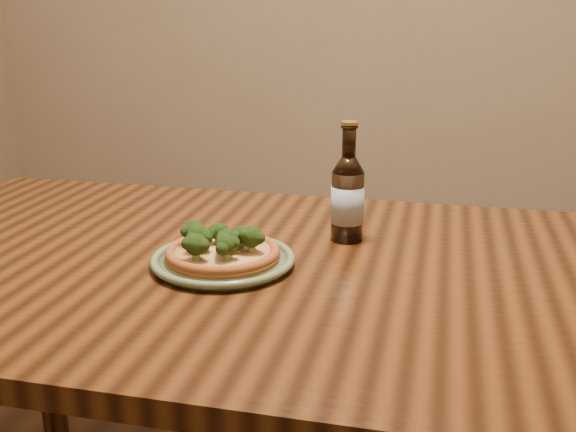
% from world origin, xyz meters
% --- Properties ---
extents(table, '(1.60, 0.90, 0.75)m').
position_xyz_m(table, '(0.00, 0.10, 0.66)').
color(table, '#46250F').
rests_on(table, ground).
extents(plate, '(0.25, 0.25, 0.02)m').
position_xyz_m(plate, '(-0.07, 0.07, 0.76)').
color(plate, '#5F7551').
rests_on(plate, table).
extents(pizza, '(0.20, 0.20, 0.06)m').
position_xyz_m(pizza, '(-0.07, 0.07, 0.78)').
color(pizza, brown).
rests_on(pizza, plate).
extents(beer_bottle, '(0.06, 0.06, 0.23)m').
position_xyz_m(beer_bottle, '(0.12, 0.26, 0.84)').
color(beer_bottle, black).
rests_on(beer_bottle, table).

